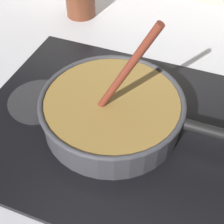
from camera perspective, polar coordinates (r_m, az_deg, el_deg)
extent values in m
cube|color=#B7B7BC|center=(0.60, -2.37, -17.02)|extent=(2.40, 1.60, 0.04)
cube|color=black|center=(0.68, 0.00, -2.24)|extent=(0.56, 0.48, 0.01)
torus|color=#592D0C|center=(0.67, 0.00, -1.67)|extent=(0.17, 0.17, 0.01)
cylinder|color=#262628|center=(0.73, -12.72, 1.94)|extent=(0.14, 0.14, 0.01)
cylinder|color=#38383D|center=(0.65, 0.00, 0.00)|extent=(0.28, 0.28, 0.06)
cylinder|color=olive|center=(0.65, 0.00, 0.25)|extent=(0.27, 0.27, 0.06)
torus|color=#38383D|center=(0.63, 0.00, 2.04)|extent=(0.29, 0.29, 0.01)
cylinder|color=black|center=(0.62, 18.54, -3.68)|extent=(0.14, 0.02, 0.02)
cylinder|color=#E5CC7A|center=(0.64, 7.19, 1.04)|extent=(0.03, 0.03, 0.01)
cylinder|color=beige|center=(0.57, 1.44, -5.54)|extent=(0.03, 0.03, 0.01)
cylinder|color=#EDD88C|center=(0.65, 0.73, 2.64)|extent=(0.03, 0.03, 0.01)
cylinder|color=#E5CC7A|center=(0.67, 7.73, 4.02)|extent=(0.03, 0.03, 0.01)
cylinder|color=#EDD88C|center=(0.65, -3.57, 2.99)|extent=(0.04, 0.04, 0.01)
cylinder|color=beige|center=(0.59, -5.08, -3.30)|extent=(0.03, 0.03, 0.01)
cylinder|color=#E5CC7A|center=(0.70, 0.69, 6.21)|extent=(0.04, 0.04, 0.01)
cylinder|color=#EDD88C|center=(0.62, -2.19, -0.42)|extent=(0.03, 0.03, 0.01)
cylinder|color=maroon|center=(0.55, 2.24, 6.88)|extent=(0.12, 0.03, 0.21)
cube|color=brown|center=(0.63, -2.53, 0.46)|extent=(0.05, 0.03, 0.01)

